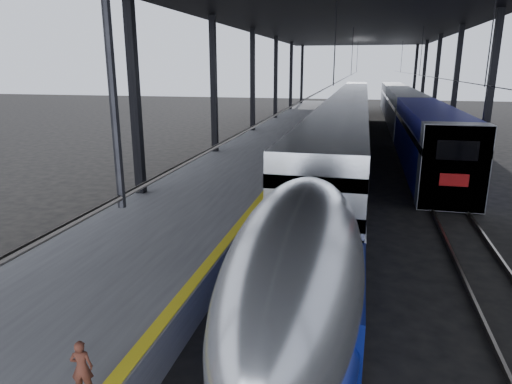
% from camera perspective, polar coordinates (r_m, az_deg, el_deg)
% --- Properties ---
extents(ground, '(160.00, 160.00, 0.00)m').
position_cam_1_polar(ground, '(13.74, -1.36, -10.98)').
color(ground, black).
rests_on(ground, ground).
extents(platform, '(6.00, 80.00, 1.00)m').
position_cam_1_polar(platform, '(33.07, 1.44, 5.64)').
color(platform, '#4C4C4F').
rests_on(platform, ground).
extents(yellow_strip, '(0.30, 80.00, 0.01)m').
position_cam_1_polar(yellow_strip, '(32.54, 6.30, 6.29)').
color(yellow_strip, gold).
rests_on(yellow_strip, platform).
extents(rails, '(6.52, 80.00, 0.16)m').
position_cam_1_polar(rails, '(32.51, 15.41, 4.17)').
color(rails, slate).
rests_on(rails, ground).
extents(canopy, '(18.00, 75.00, 9.47)m').
position_cam_1_polar(canopy, '(32.08, 11.68, 20.49)').
color(canopy, black).
rests_on(canopy, ground).
extents(tgv_train, '(2.78, 65.20, 3.98)m').
position_cam_1_polar(tgv_train, '(36.13, 11.42, 8.36)').
color(tgv_train, silver).
rests_on(tgv_train, ground).
extents(second_train, '(2.76, 56.05, 3.80)m').
position_cam_1_polar(second_train, '(47.69, 18.05, 9.64)').
color(second_train, navy).
rests_on(second_train, ground).
extents(child, '(0.40, 0.32, 0.96)m').
position_cam_1_polar(child, '(8.27, -20.95, -19.80)').
color(child, '#52271B').
rests_on(child, platform).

